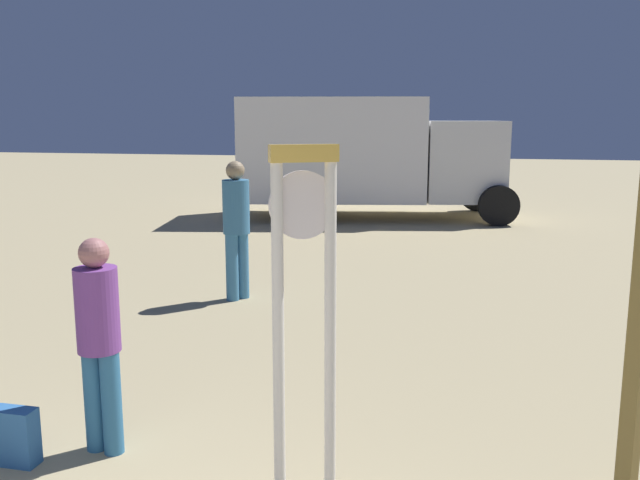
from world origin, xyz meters
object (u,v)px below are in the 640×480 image
Objects in this scene: standing_clock at (304,293)px; person_near_clock at (99,335)px; person_distant at (236,223)px; box_truck_near at (363,153)px; backpack at (16,437)px.

standing_clock reaches higher than person_near_clock.
standing_clock is at bearing -65.28° from person_distant.
person_near_clock is 11.91m from box_truck_near.
standing_clock reaches higher than backpack.
box_truck_near is at bearing 87.17° from person_distant.
box_truck_near is at bearing 97.75° from standing_clock.
standing_clock is 2.35m from backpack.
box_truck_near is (-0.10, 11.89, 0.68)m from person_near_clock.
standing_clock is at bearing -82.25° from box_truck_near.
box_truck_near is (0.38, 7.76, 0.53)m from person_distant.
backpack is at bearing -148.71° from person_near_clock.
backpack is 0.22× the size of person_distant.
backpack is at bearing -90.17° from person_distant.
person_distant is (-0.48, 4.13, 0.15)m from person_near_clock.
box_truck_near is (-1.66, 12.20, 0.20)m from standing_clock.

